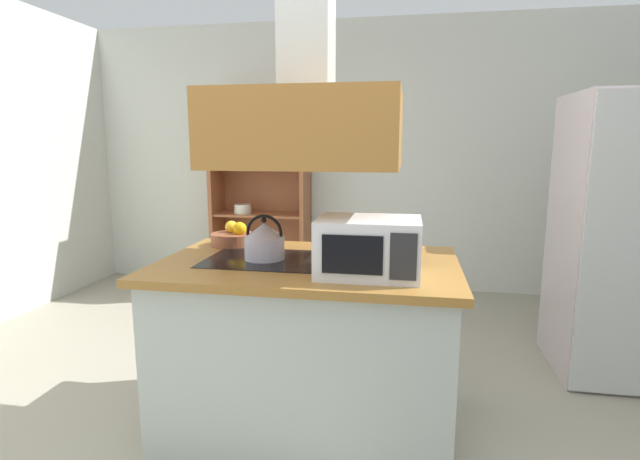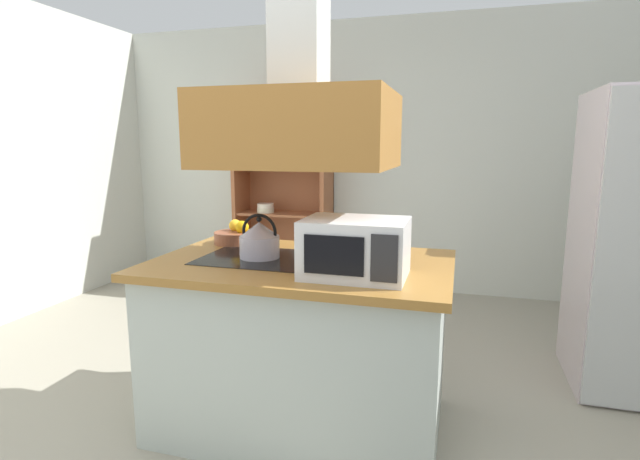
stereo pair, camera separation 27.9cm
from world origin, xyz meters
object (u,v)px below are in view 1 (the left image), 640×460
at_px(refrigerator, 638,238).
at_px(dish_cabinet, 262,206).
at_px(microwave, 369,247).
at_px(cutting_board, 365,249).
at_px(kettle, 264,241).
at_px(fruit_bowl, 233,237).

bearing_deg(refrigerator, dish_cabinet, 152.76).
xyz_separation_m(dish_cabinet, microwave, (1.33, -2.68, 0.17)).
distance_m(refrigerator, microwave, 1.99).
bearing_deg(dish_cabinet, cutting_board, -59.73).
bearing_deg(dish_cabinet, kettle, -72.57).
distance_m(dish_cabinet, cutting_board, 2.52).
distance_m(cutting_board, microwave, 0.52).
distance_m(refrigerator, fruit_bowl, 2.53).
relative_size(cutting_board, fruit_bowl, 1.37).
bearing_deg(microwave, kettle, 159.47).
xyz_separation_m(kettle, microwave, (0.55, -0.21, 0.03)).
bearing_deg(dish_cabinet, fruit_bowl, -77.26).
xyz_separation_m(kettle, cutting_board, (0.49, 0.30, -0.09)).
bearing_deg(refrigerator, kettle, -155.89).
bearing_deg(cutting_board, kettle, -148.80).
xyz_separation_m(dish_cabinet, kettle, (0.78, -2.48, 0.14)).
bearing_deg(fruit_bowl, dish_cabinet, 102.74).
bearing_deg(kettle, microwave, -20.53).
height_order(dish_cabinet, cutting_board, dish_cabinet).
bearing_deg(microwave, cutting_board, 96.55).
bearing_deg(fruit_bowl, microwave, -31.78).
bearing_deg(microwave, fruit_bowl, 148.22).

